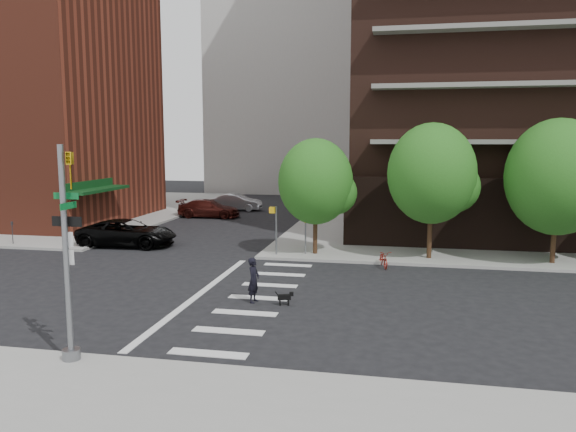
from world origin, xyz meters
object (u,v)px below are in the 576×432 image
(parked_car_black, at_px, (127,233))
(fire_hydrant, at_px, (66,239))
(dog_walker, at_px, (254,280))
(parked_car_silver, at_px, (237,202))
(traffic_signal, at_px, (68,271))
(parked_car_maroon, at_px, (209,208))
(scooter, at_px, (384,259))

(parked_car_black, bearing_deg, fire_hydrant, 109.10)
(fire_hydrant, height_order, dog_walker, dog_walker)
(parked_car_silver, bearing_deg, traffic_signal, -171.73)
(traffic_signal, xyz_separation_m, parked_car_black, (-6.85, 16.60, -1.90))
(traffic_signal, relative_size, dog_walker, 3.42)
(parked_car_maroon, distance_m, parked_car_silver, 4.94)
(parked_car_silver, height_order, scooter, parked_car_silver)
(parked_car_black, bearing_deg, dog_walker, -136.55)
(scooter, bearing_deg, parked_car_silver, 110.15)
(fire_hydrant, xyz_separation_m, scooter, (18.23, -1.30, -0.13))
(parked_car_silver, relative_size, scooter, 2.78)
(parked_car_maroon, height_order, dog_walker, dog_walker)
(parked_car_black, distance_m, dog_walker, 14.13)
(traffic_signal, bearing_deg, scooter, 59.63)
(traffic_signal, xyz_separation_m, dog_walker, (3.43, 6.91, -1.82))
(parked_car_silver, bearing_deg, parked_car_maroon, 168.82)
(parked_car_black, bearing_deg, parked_car_maroon, -6.04)
(parked_car_silver, relative_size, dog_walker, 2.55)
(parked_car_maroon, bearing_deg, parked_car_black, 176.13)
(scooter, distance_m, dog_walker, 8.55)
(traffic_signal, distance_m, parked_car_black, 18.06)
(dog_walker, bearing_deg, fire_hydrant, 66.03)
(dog_walker, bearing_deg, parked_car_maroon, 31.29)
(parked_car_silver, bearing_deg, parked_car_black, 174.44)
(traffic_signal, distance_m, scooter, 16.38)
(parked_car_black, relative_size, dog_walker, 3.26)
(parked_car_silver, xyz_separation_m, dog_walker, (8.76, -27.25, 0.14))
(fire_hydrant, height_order, parked_car_black, parked_car_black)
(fire_hydrant, relative_size, scooter, 0.45)
(parked_car_black, xyz_separation_m, dog_walker, (10.28, -9.69, 0.08))
(traffic_signal, relative_size, fire_hydrant, 8.20)
(fire_hydrant, height_order, parked_car_silver, parked_car_silver)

